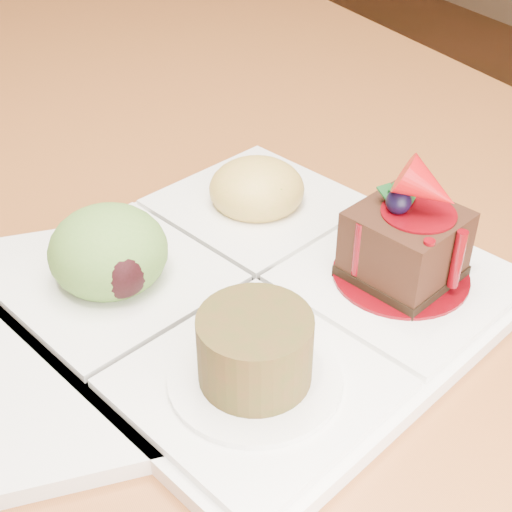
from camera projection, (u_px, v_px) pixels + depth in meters
name	position (u px, v px, depth m)	size (l,w,h in m)	color
dining_table	(93.00, 247.00, 0.67)	(1.00, 1.80, 0.75)	#935526
sampler_plate	(249.00, 269.00, 0.49)	(0.36, 0.36, 0.11)	white
second_plate	(113.00, 326.00, 0.47)	(0.24, 0.24, 0.01)	white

